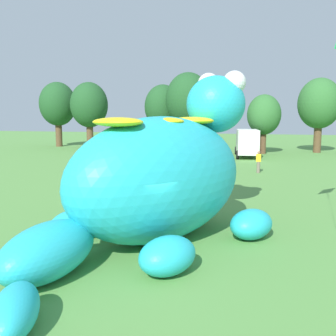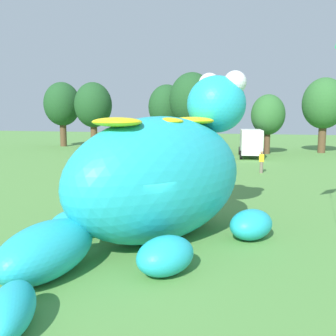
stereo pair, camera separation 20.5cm
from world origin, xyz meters
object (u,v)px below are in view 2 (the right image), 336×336
(box_truck, at_px, (251,142))
(spectator_mid_field, at_px, (262,162))
(car_blue, at_px, (158,147))
(spectator_near_inflatable, at_px, (182,151))
(spectator_wandering, at_px, (93,163))
(spectator_far_side, at_px, (121,188))
(spectator_by_cars, at_px, (124,197))
(car_black, at_px, (130,147))
(car_yellow, at_px, (191,148))
(giant_inflatable_creature, at_px, (161,177))

(box_truck, relative_size, spectator_mid_field, 3.86)
(car_blue, relative_size, spectator_near_inflatable, 2.42)
(box_truck, height_order, spectator_near_inflatable, box_truck)
(spectator_wandering, distance_m, spectator_far_side, 10.56)
(spectator_by_cars, xyz_separation_m, spectator_wandering, (-6.85, 10.60, 0.00))
(car_black, distance_m, spectator_near_inflatable, 7.95)
(car_black, height_order, car_blue, same)
(car_blue, distance_m, spectator_wandering, 14.44)
(spectator_near_inflatable, distance_m, spectator_wandering, 11.89)
(car_yellow, bearing_deg, spectator_far_side, -86.84)
(car_black, bearing_deg, car_blue, -6.46)
(spectator_mid_field, height_order, spectator_far_side, same)
(box_truck, xyz_separation_m, spectator_mid_field, (1.51, -11.22, -0.75))
(spectator_mid_field, xyz_separation_m, spectator_far_side, (-6.47, -12.71, 0.00))
(giant_inflatable_creature, height_order, spectator_mid_field, giant_inflatable_creature)
(giant_inflatable_creature, distance_m, spectator_mid_field, 17.51)
(car_black, relative_size, spectator_far_side, 2.50)
(giant_inflatable_creature, height_order, spectator_by_cars, giant_inflatable_creature)
(spectator_mid_field, bearing_deg, spectator_by_cars, -110.82)
(giant_inflatable_creature, bearing_deg, spectator_by_cars, 133.78)
(spectator_wandering, bearing_deg, car_blue, 86.94)
(car_blue, relative_size, spectator_wandering, 2.42)
(car_blue, bearing_deg, giant_inflatable_creature, -72.73)
(giant_inflatable_creature, relative_size, spectator_wandering, 7.27)
(car_blue, xyz_separation_m, spectator_mid_field, (11.63, -10.45, -0.01))
(box_truck, xyz_separation_m, spectator_by_cars, (-4.03, -25.79, -0.75))
(car_yellow, relative_size, spectator_near_inflatable, 2.41)
(car_blue, height_order, box_truck, box_truck)
(car_black, height_order, spectator_far_side, car_black)
(box_truck, relative_size, spectator_far_side, 3.86)
(spectator_mid_field, bearing_deg, spectator_near_inflatable, 138.65)
(spectator_by_cars, bearing_deg, car_blue, 103.66)
(spectator_far_side, bearing_deg, spectator_by_cars, -63.49)
(spectator_near_inflatable, height_order, spectator_wandering, same)
(giant_inflatable_creature, height_order, spectator_far_side, giant_inflatable_creature)
(spectator_far_side, bearing_deg, box_truck, 78.29)
(car_yellow, distance_m, spectator_by_cars, 24.89)
(car_blue, xyz_separation_m, spectator_far_side, (5.15, -23.16, -0.01))
(giant_inflatable_creature, xyz_separation_m, spectator_by_cars, (-2.51, 2.62, -1.45))
(car_yellow, distance_m, spectator_mid_field, 12.82)
(car_blue, height_order, spectator_wandering, car_blue)
(car_black, xyz_separation_m, spectator_mid_field, (15.08, -10.85, -0.01))
(giant_inflatable_creature, relative_size, spectator_by_cars, 7.27)
(spectator_mid_field, bearing_deg, car_yellow, 127.12)
(spectator_near_inflatable, relative_size, spectator_far_side, 1.00)
(car_yellow, distance_m, box_truck, 6.35)
(box_truck, height_order, spectator_by_cars, box_truck)
(car_blue, bearing_deg, spectator_near_inflatable, -43.30)
(car_blue, height_order, spectator_far_side, car_blue)
(spectator_far_side, bearing_deg, giant_inflatable_creature, -52.50)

